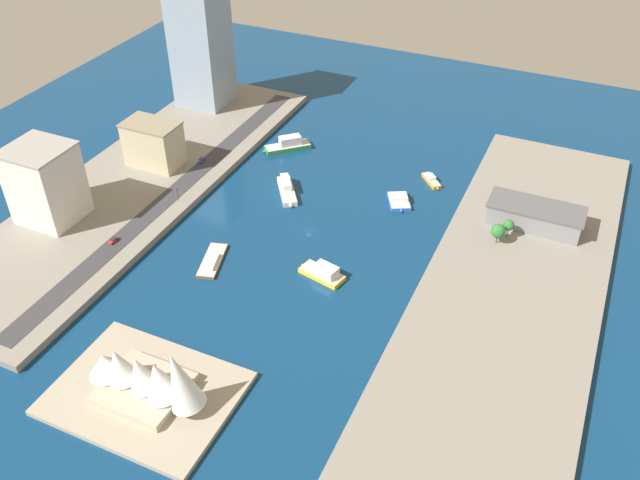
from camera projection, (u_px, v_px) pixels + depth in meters
name	position (u px, v px, depth m)	size (l,w,h in m)	color
ground_plane	(309.00, 231.00, 308.39)	(440.00, 440.00, 0.00)	navy
quay_west	(514.00, 283.00, 276.92)	(70.00, 240.00, 3.27)	gray
quay_east	(141.00, 182.00, 337.88)	(70.00, 240.00, 3.27)	gray
peninsula_point	(145.00, 393.00, 232.12)	(62.18, 46.86, 2.00)	#A89E89
road_strip	(178.00, 189.00, 329.55)	(9.66, 228.00, 0.15)	#38383D
barge_flat_brown	(212.00, 261.00, 289.44)	(14.04, 24.66, 2.81)	brown
water_taxi_orange	(431.00, 180.00, 339.99)	(12.79, 13.48, 3.63)	orange
ferry_green_doubledeck	(288.00, 145.00, 365.57)	(23.33, 22.60, 7.59)	#2D8C4C
ferry_white_commuter	(287.00, 189.00, 331.86)	(19.28, 23.98, 6.07)	silver
catamaran_blue	(399.00, 200.00, 325.23)	(15.40, 17.69, 3.97)	blue
ferry_yellow_fast	(323.00, 273.00, 281.13)	(21.22, 12.07, 6.11)	yellow
tower_tall_glass	(200.00, 40.00, 383.73)	(29.00, 27.04, 75.92)	#8C9EB2
hotel_broad_white	(45.00, 183.00, 300.95)	(26.79, 25.73, 35.73)	silver
office_block_beige	(153.00, 144.00, 342.34)	(27.98, 17.85, 22.94)	#C6B793
warehouse_low_gray	(535.00, 215.00, 303.54)	(42.27, 17.89, 10.01)	gray
pickup_red	(114.00, 240.00, 295.71)	(2.00, 5.18, 1.71)	black
hatchback_blue	(202.00, 160.00, 350.20)	(2.20, 5.07, 1.70)	black
traffic_light_waterfront	(177.00, 193.00, 319.57)	(0.36, 0.36, 6.50)	black
opera_landmark	(147.00, 377.00, 225.26)	(46.56, 25.04, 25.36)	#BCAD93
park_tree_cluster	(502.00, 229.00, 293.05)	(8.89, 11.72, 9.58)	brown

